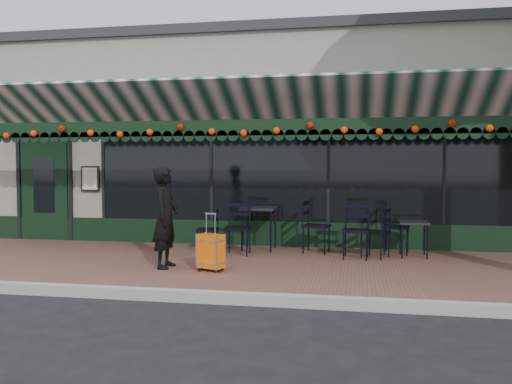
% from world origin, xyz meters
% --- Properties ---
extents(ground, '(80.00, 80.00, 0.00)m').
position_xyz_m(ground, '(0.00, 0.00, 0.00)').
color(ground, black).
rests_on(ground, ground).
extents(sidewalk, '(18.00, 4.00, 0.15)m').
position_xyz_m(sidewalk, '(0.00, 2.00, 0.07)').
color(sidewalk, brown).
rests_on(sidewalk, ground).
extents(curb, '(18.00, 0.16, 0.15)m').
position_xyz_m(curb, '(0.00, -0.08, 0.07)').
color(curb, '#9E9E99').
rests_on(curb, ground).
extents(restaurant_building, '(12.00, 9.60, 4.50)m').
position_xyz_m(restaurant_building, '(0.00, 7.84, 2.27)').
color(restaurant_building, gray).
rests_on(restaurant_building, ground).
extents(woman, '(0.40, 0.60, 1.63)m').
position_xyz_m(woman, '(-1.05, 1.37, 0.96)').
color(woman, black).
rests_on(woman, sidewalk).
extents(suitcase, '(0.45, 0.36, 0.90)m').
position_xyz_m(suitcase, '(-0.27, 1.22, 0.45)').
color(suitcase, '#FF6408').
rests_on(suitcase, sidewalk).
extents(cafe_table_a, '(0.51, 0.51, 0.64)m').
position_xyz_m(cafe_table_a, '(2.97, 3.15, 0.72)').
color(cafe_table_a, black).
rests_on(cafe_table_a, sidewalk).
extents(cafe_table_b, '(0.67, 0.67, 0.83)m').
position_xyz_m(cafe_table_b, '(0.09, 3.46, 0.89)').
color(cafe_table_b, black).
rests_on(cafe_table_b, sidewalk).
extents(chair_a_left, '(0.59, 0.59, 0.90)m').
position_xyz_m(chair_a_left, '(2.29, 2.92, 0.60)').
color(chair_a_left, black).
rests_on(chair_a_left, sidewalk).
extents(chair_a_right, '(0.54, 0.54, 0.98)m').
position_xyz_m(chair_a_right, '(2.69, 3.45, 0.64)').
color(chair_a_right, black).
rests_on(chair_a_right, sidewalk).
extents(chair_a_front, '(0.51, 0.51, 0.96)m').
position_xyz_m(chair_a_front, '(1.95, 2.77, 0.63)').
color(chair_a_front, black).
rests_on(chair_a_front, sidewalk).
extents(chair_b_left, '(0.46, 0.46, 0.81)m').
position_xyz_m(chair_b_left, '(-0.84, 3.08, 0.56)').
color(chair_b_left, black).
rests_on(chair_b_left, sidewalk).
extents(chair_b_right, '(0.57, 0.57, 0.99)m').
position_xyz_m(chair_b_right, '(1.22, 3.28, 0.64)').
color(chair_b_right, black).
rests_on(chair_b_right, sidewalk).
extents(chair_b_front, '(0.51, 0.51, 0.96)m').
position_xyz_m(chair_b_front, '(-0.19, 2.81, 0.63)').
color(chair_b_front, black).
rests_on(chair_b_front, sidewalk).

